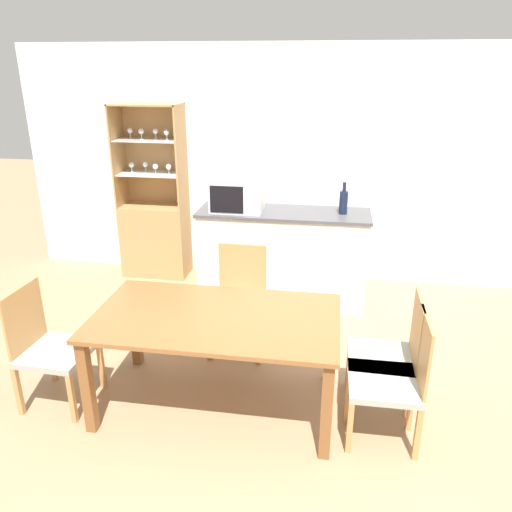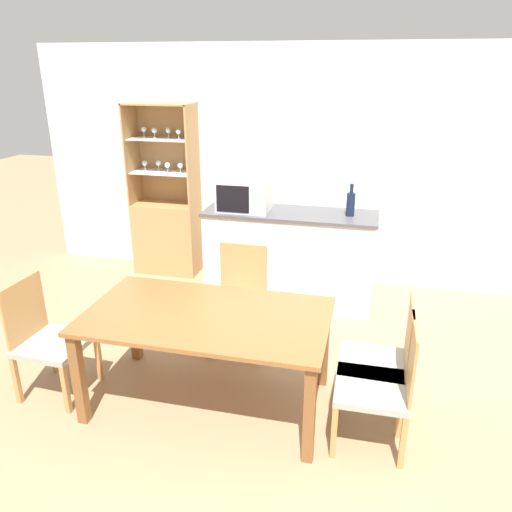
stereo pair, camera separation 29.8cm
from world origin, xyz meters
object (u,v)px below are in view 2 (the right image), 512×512
dining_chair_head_far (239,300)px  dining_chair_side_right_far (380,361)px  dining_chair_side_right_near (380,385)px  display_cabinet (167,225)px  wine_bottle (351,203)px  dining_chair_side_left_near (48,340)px  microwave (244,195)px  dining_table (207,326)px

dining_chair_head_far → dining_chair_side_right_far: size_ratio=1.00×
dining_chair_side_right_near → dining_chair_head_far: same height
display_cabinet → dining_chair_head_far: (1.27, -1.46, -0.13)m
dining_chair_side_right_far → wine_bottle: 1.83m
display_cabinet → dining_chair_head_far: bearing=-49.1°
dining_chair_side_left_near → microwave: size_ratio=1.75×
dining_chair_side_right_far → microwave: 2.25m
dining_chair_side_right_near → wine_bottle: 2.09m
dining_chair_head_far → dining_chair_side_left_near: 1.53m
microwave → wine_bottle: (1.04, 0.04, -0.03)m
display_cabinet → dining_chair_side_right_near: display_cabinet is taller
display_cabinet → dining_chair_side_left_near: size_ratio=2.18×
dining_chair_side_right_near → dining_chair_head_far: 1.53m
dining_chair_side_right_near → dining_chair_side_right_far: 0.28m
dining_chair_side_right_near → microwave: 2.46m
dining_chair_head_far → dining_chair_side_left_near: bearing=39.2°
dining_chair_head_far → dining_chair_side_right_far: bearing=150.6°
dining_table → dining_chair_head_far: bearing=90.0°
dining_chair_head_far → wine_bottle: wine_bottle is taller
dining_chair_side_right_far → microwave: bearing=41.7°
dining_table → dining_chair_head_far: size_ratio=1.90×
dining_chair_head_far → dining_chair_side_left_near: size_ratio=1.00×
dining_table → microwave: microwave is taller
dining_chair_side_left_near → microwave: 2.26m
dining_chair_head_far → dining_chair_side_right_far: (1.19, -0.68, 0.00)m
dining_table → dining_chair_side_right_far: (1.19, 0.14, -0.19)m
display_cabinet → dining_chair_side_right_near: (2.46, -2.43, -0.13)m
dining_chair_head_far → dining_chair_side_right_far: same height
dining_chair_side_right_far → wine_bottle: (-0.34, 1.68, 0.65)m
display_cabinet → microwave: (1.07, -0.51, 0.55)m
dining_chair_side_right_far → microwave: (-1.39, 1.63, 0.68)m
dining_table → dining_chair_side_right_near: size_ratio=1.90×
display_cabinet → dining_table: bearing=-61.0°
display_cabinet → dining_chair_side_right_near: bearing=-44.6°
dining_table → dining_chair_side_left_near: size_ratio=1.90×
display_cabinet → microwave: size_ratio=3.81×
dining_chair_side_right_near → dining_chair_side_left_near: same height
dining_table → microwave: size_ratio=3.31×
dining_chair_side_left_near → wine_bottle: 2.90m
dining_chair_side_right_near → wine_bottle: size_ratio=2.86×
dining_table → dining_chair_side_right_near: (1.19, -0.14, -0.19)m
wine_bottle → dining_chair_side_left_near: bearing=-136.2°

